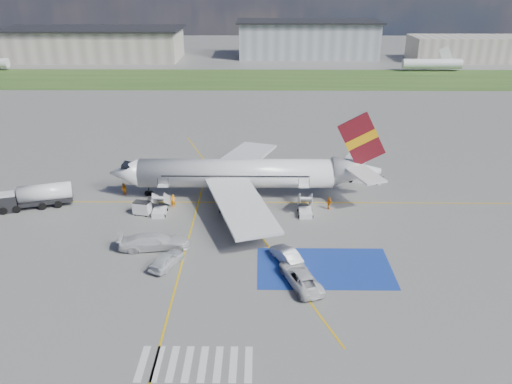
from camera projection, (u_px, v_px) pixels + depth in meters
ground at (231, 248)px, 55.76m from camera, size 400.00×400.00×0.00m
grass_strip at (249, 79)px, 142.55m from camera, size 400.00×30.00×0.01m
taxiway_line_main at (236, 202)px, 66.72m from camera, size 120.00×0.20×0.01m
taxiway_line_cross at (172, 302)px, 46.66m from camera, size 0.20×60.00×0.01m
taxiway_line_diag at (236, 202)px, 66.72m from camera, size 20.71×56.45×0.01m
staging_box at (324, 268)px, 52.02m from camera, size 14.00×8.00×0.01m
crosswalk at (195, 364)px, 39.32m from camera, size 9.00×4.00×0.01m
terminal_west at (93, 44)px, 172.95m from camera, size 60.00×22.00×10.00m
terminal_centre at (308, 40)px, 176.50m from camera, size 48.00×18.00×12.00m
terminal_east at (470, 49)px, 170.47m from camera, size 40.00×16.00×8.00m
airliner at (247, 173)px, 67.16m from camera, size 36.81×32.95×11.92m
airstairs_fwd at (160, 209)px, 63.53m from camera, size 1.90×5.20×3.60m
airstairs_aft at (305, 209)px, 63.38m from camera, size 1.90×5.20×3.60m
fuel_tanker at (37, 198)px, 64.97m from camera, size 9.19×4.96×3.04m
gpu_cart at (142, 209)px, 63.19m from camera, size 2.34×1.78×1.74m
belt_loader at (364, 179)px, 73.15m from camera, size 5.51×2.85×1.59m
car_silver_a at (167, 260)px, 52.01m from camera, size 3.63×4.97×1.57m
car_silver_b at (286, 255)px, 52.94m from camera, size 3.58×4.95×1.55m
van_white_a at (300, 275)px, 49.09m from camera, size 4.05×5.83×2.00m
van_white_b at (154, 239)px, 55.24m from camera, size 6.14×3.07×2.31m
crew_fwd at (173, 201)px, 65.05m from camera, size 0.68×0.48×1.77m
crew_nose at (124, 189)px, 68.46m from camera, size 1.11×1.08×1.80m
crew_aft at (329, 203)px, 64.52m from camera, size 0.85×1.08×1.71m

